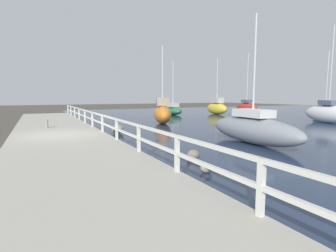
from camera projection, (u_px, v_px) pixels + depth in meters
ground_plane at (60, 141)px, 12.79m from camera, size 120.00×120.00×0.00m
dock_walkway at (60, 138)px, 12.77m from camera, size 4.36×36.00×0.32m
railing at (102, 120)px, 13.61m from camera, size 0.10×32.50×0.93m
boulder_mid_strip at (193, 155)px, 9.11m from camera, size 0.46×0.42×0.35m
boulder_far_strip at (206, 168)px, 7.54m from camera, size 0.36×0.33×0.27m
boulder_upstream at (118, 129)px, 15.41m from camera, size 0.72×0.65×0.54m
mooring_bollard at (47, 124)px, 15.49m from camera, size 0.18×0.18×0.52m
sailboat_yellow at (217, 107)px, 31.88m from camera, size 1.71×4.18×6.67m
sailboat_teal at (325, 110)px, 27.77m from camera, size 2.30×3.61×6.88m
sailboat_gray at (252, 129)px, 12.16m from camera, size 1.65×5.82×5.84m
sailboat_red at (247, 107)px, 34.87m from camera, size 1.62×3.94×7.81m
sailboat_white at (328, 113)px, 21.52m from camera, size 2.39×5.02×7.80m
sailboat_green at (173, 110)px, 31.00m from camera, size 1.64×3.25×6.27m
sailboat_orange at (163, 113)px, 21.10m from camera, size 2.58×3.99×6.13m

